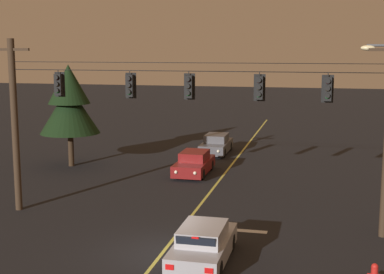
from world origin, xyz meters
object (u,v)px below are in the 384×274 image
Objects in this scene: car_oncoming_trailing at (216,144)px; traffic_light_rightmost at (328,89)px; tree_verge_near at (69,103)px; traffic_light_left_inner at (130,86)px; traffic_light_centre at (189,87)px; traffic_light_leftmost at (58,85)px; traffic_light_right_inner at (259,88)px; car_oncoming_lead at (194,163)px; car_waiting_near_lane at (203,245)px.

traffic_light_rightmost is at bearing -64.85° from car_oncoming_trailing.
tree_verge_near is at bearing 148.77° from traffic_light_rightmost.
traffic_light_left_inner and traffic_light_rightmost have the same top height.
traffic_light_centre is 14.18m from tree_verge_near.
car_oncoming_trailing is (4.18, 16.12, -5.33)m from traffic_light_leftmost.
traffic_light_right_inner is at bearing 0.00° from traffic_light_centre.
traffic_light_rightmost is (2.74, 0.00, 0.00)m from traffic_light_right_inner.
traffic_light_left_inner is 0.28× the size of car_oncoming_trailing.
traffic_light_left_inner is at bearing 180.00° from traffic_light_centre.
traffic_light_rightmost reaches higher than tree_verge_near.
traffic_light_centre is 0.28× the size of car_oncoming_lead.
traffic_light_rightmost is 18.73m from tree_verge_near.
traffic_light_centre is at bearing 0.00° from traffic_light_leftmost.
traffic_light_left_inner is 2.64m from traffic_light_centre.
car_waiting_near_lane is 20.74m from car_oncoming_trailing.
traffic_light_leftmost is 1.00× the size of traffic_light_rightmost.
car_waiting_near_lane is at bearing -45.82° from traffic_light_left_inner.
car_oncoming_lead is (-4.89, 9.25, -5.33)m from traffic_light_right_inner.
traffic_light_leftmost is 0.28× the size of car_oncoming_trailing.
traffic_light_right_inner is at bearing -73.33° from car_oncoming_trailing.
car_oncoming_trailing is at bearing 75.46° from traffic_light_leftmost.
traffic_light_rightmost is at bearing 0.00° from traffic_light_right_inner.
car_waiting_near_lane is at bearing -75.62° from car_oncoming_lead.
traffic_light_left_inner is 1.00× the size of traffic_light_centre.
car_oncoming_lead is 0.67× the size of tree_verge_near.
traffic_light_centre is 1.00× the size of traffic_light_rightmost.
traffic_light_right_inner reaches higher than car_oncoming_trailing.
traffic_light_centre is 2.99m from traffic_light_right_inner.
car_waiting_near_lane and car_oncoming_trailing have the same top height.
traffic_light_leftmost is 1.00× the size of traffic_light_right_inner.
traffic_light_centre reaches higher than tree_verge_near.
traffic_light_right_inner reaches higher than car_waiting_near_lane.
car_oncoming_lead is (-7.63, 9.25, -5.33)m from traffic_light_rightmost.
car_waiting_near_lane is (4.21, -4.34, -5.33)m from traffic_light_left_inner.
traffic_light_rightmost is 0.28× the size of car_waiting_near_lane.
traffic_light_leftmost is 11.75m from traffic_light_rightmost.
traffic_light_leftmost is at bearing -104.54° from car_oncoming_trailing.
traffic_light_leftmost reaches higher than car_oncoming_lead.
traffic_light_centre is at bearing 0.00° from traffic_light_left_inner.
traffic_light_right_inner is at bearing 0.00° from traffic_light_left_inner.
traffic_light_left_inner is at bearing 134.18° from car_waiting_near_lane.
traffic_light_leftmost is at bearing 180.00° from traffic_light_rightmost.
traffic_light_leftmost is 6.02m from traffic_light_centre.
traffic_light_rightmost is 0.28× the size of car_oncoming_lead.
car_oncoming_lead is 9.02m from tree_verge_near.
car_oncoming_trailing is (0.80, 16.12, -5.33)m from traffic_light_left_inner.
traffic_light_centre is 0.28× the size of car_oncoming_trailing.
traffic_light_rightmost is 13.12m from car_oncoming_lead.
traffic_light_left_inner is at bearing -94.52° from car_oncoming_lead.
traffic_light_leftmost is 11.44m from car_oncoming_lead.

